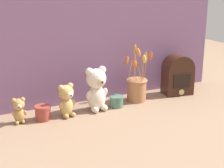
{
  "coord_description": "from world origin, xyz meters",
  "views": [
    {
      "loc": [
        -0.82,
        -1.59,
        0.68
      ],
      "look_at": [
        0.0,
        0.02,
        0.13
      ],
      "focal_mm": 55.0,
      "sensor_mm": 36.0,
      "label": 1
    }
  ],
  "objects_px": {
    "teddy_bear_large": "(96,88)",
    "decorative_tin_tall": "(43,113)",
    "teddy_bear_small": "(19,110)",
    "vintage_radio": "(178,75)",
    "teddy_bear_medium": "(67,100)",
    "flower_vase": "(137,86)",
    "decorative_tin_short": "(116,101)"
  },
  "relations": [
    {
      "from": "teddy_bear_small",
      "to": "flower_vase",
      "type": "bearing_deg",
      "value": 1.51
    },
    {
      "from": "vintage_radio",
      "to": "teddy_bear_small",
      "type": "bearing_deg",
      "value": -179.12
    },
    {
      "from": "teddy_bear_large",
      "to": "teddy_bear_medium",
      "type": "relative_size",
      "value": 1.38
    },
    {
      "from": "vintage_radio",
      "to": "teddy_bear_large",
      "type": "bearing_deg",
      "value": -177.05
    },
    {
      "from": "teddy_bear_large",
      "to": "vintage_radio",
      "type": "height_order",
      "value": "vintage_radio"
    },
    {
      "from": "teddy_bear_small",
      "to": "decorative_tin_tall",
      "type": "xyz_separation_m",
      "value": [
        0.11,
        -0.01,
        -0.03
      ]
    },
    {
      "from": "teddy_bear_medium",
      "to": "teddy_bear_large",
      "type": "bearing_deg",
      "value": 3.93
    },
    {
      "from": "teddy_bear_medium",
      "to": "vintage_radio",
      "type": "relative_size",
      "value": 0.71
    },
    {
      "from": "teddy_bear_large",
      "to": "teddy_bear_medium",
      "type": "distance_m",
      "value": 0.18
    },
    {
      "from": "teddy_bear_medium",
      "to": "flower_vase",
      "type": "xyz_separation_m",
      "value": [
        0.44,
        0.04,
        -0.0
      ]
    },
    {
      "from": "vintage_radio",
      "to": "decorative_tin_short",
      "type": "relative_size",
      "value": 3.19
    },
    {
      "from": "decorative_tin_tall",
      "to": "decorative_tin_short",
      "type": "bearing_deg",
      "value": -0.9
    },
    {
      "from": "teddy_bear_large",
      "to": "decorative_tin_tall",
      "type": "relative_size",
      "value": 2.93
    },
    {
      "from": "teddy_bear_large",
      "to": "teddy_bear_small",
      "type": "bearing_deg",
      "value": 178.06
    },
    {
      "from": "teddy_bear_medium",
      "to": "vintage_radio",
      "type": "height_order",
      "value": "vintage_radio"
    },
    {
      "from": "teddy_bear_large",
      "to": "teddy_bear_medium",
      "type": "xyz_separation_m",
      "value": [
        -0.17,
        -0.01,
        -0.03
      ]
    },
    {
      "from": "vintage_radio",
      "to": "teddy_bear_medium",
      "type": "bearing_deg",
      "value": -176.82
    },
    {
      "from": "vintage_radio",
      "to": "flower_vase",
      "type": "bearing_deg",
      "value": 179.39
    },
    {
      "from": "teddy_bear_small",
      "to": "decorative_tin_short",
      "type": "xyz_separation_m",
      "value": [
        0.53,
        -0.02,
        -0.04
      ]
    },
    {
      "from": "teddy_bear_small",
      "to": "teddy_bear_large",
      "type": "bearing_deg",
      "value": -1.94
    },
    {
      "from": "decorative_tin_tall",
      "to": "decorative_tin_short",
      "type": "distance_m",
      "value": 0.42
    },
    {
      "from": "teddy_bear_large",
      "to": "decorative_tin_tall",
      "type": "height_order",
      "value": "teddy_bear_large"
    },
    {
      "from": "teddy_bear_large",
      "to": "vintage_radio",
      "type": "relative_size",
      "value": 0.98
    },
    {
      "from": "teddy_bear_large",
      "to": "decorative_tin_short",
      "type": "bearing_deg",
      "value": -2.49
    },
    {
      "from": "vintage_radio",
      "to": "decorative_tin_tall",
      "type": "bearing_deg",
      "value": -178.17
    },
    {
      "from": "teddy_bear_small",
      "to": "vintage_radio",
      "type": "xyz_separation_m",
      "value": [
        0.97,
        0.01,
        0.05
      ]
    },
    {
      "from": "vintage_radio",
      "to": "decorative_tin_tall",
      "type": "relative_size",
      "value": 2.98
    },
    {
      "from": "teddy_bear_medium",
      "to": "vintage_radio",
      "type": "distance_m",
      "value": 0.73
    },
    {
      "from": "decorative_tin_short",
      "to": "decorative_tin_tall",
      "type": "bearing_deg",
      "value": 179.1
    },
    {
      "from": "teddy_bear_medium",
      "to": "teddy_bear_small",
      "type": "bearing_deg",
      "value": 173.77
    },
    {
      "from": "flower_vase",
      "to": "vintage_radio",
      "type": "relative_size",
      "value": 1.34
    },
    {
      "from": "flower_vase",
      "to": "vintage_radio",
      "type": "distance_m",
      "value": 0.29
    }
  ]
}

